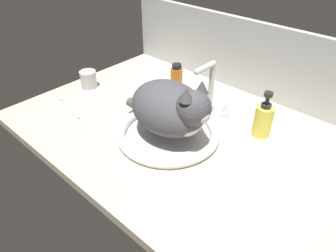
{
  "coord_description": "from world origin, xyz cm",
  "views": [
    {
      "loc": [
        51.75,
        -65.65,
        64.62
      ],
      "look_at": [
        -3.81,
        -5.02,
        7.0
      ],
      "focal_mm": 33.93,
      "sensor_mm": 36.0,
      "label": 1
    }
  ],
  "objects_px": {
    "soap_pump_bottle": "(263,120)",
    "toothbrush": "(69,107)",
    "sink_basin": "(168,133)",
    "metal_jar": "(89,79)",
    "faucet": "(209,92)",
    "cat": "(172,108)",
    "amber_bottle": "(176,79)"
  },
  "relations": [
    {
      "from": "amber_bottle",
      "to": "toothbrush",
      "type": "bearing_deg",
      "value": -118.92
    },
    {
      "from": "metal_jar",
      "to": "sink_basin",
      "type": "bearing_deg",
      "value": -3.81
    },
    {
      "from": "soap_pump_bottle",
      "to": "toothbrush",
      "type": "relative_size",
      "value": 0.93
    },
    {
      "from": "sink_basin",
      "to": "soap_pump_bottle",
      "type": "height_order",
      "value": "soap_pump_bottle"
    },
    {
      "from": "cat",
      "to": "metal_jar",
      "type": "distance_m",
      "value": 0.49
    },
    {
      "from": "soap_pump_bottle",
      "to": "toothbrush",
      "type": "bearing_deg",
      "value": -150.7
    },
    {
      "from": "toothbrush",
      "to": "cat",
      "type": "bearing_deg",
      "value": 16.96
    },
    {
      "from": "faucet",
      "to": "amber_bottle",
      "type": "bearing_deg",
      "value": 170.99
    },
    {
      "from": "sink_basin",
      "to": "amber_bottle",
      "type": "height_order",
      "value": "amber_bottle"
    },
    {
      "from": "cat",
      "to": "soap_pump_bottle",
      "type": "xyz_separation_m",
      "value": [
        0.2,
        0.21,
        -0.06
      ]
    },
    {
      "from": "cat",
      "to": "metal_jar",
      "type": "xyz_separation_m",
      "value": [
        -0.48,
        0.03,
        -0.08
      ]
    },
    {
      "from": "faucet",
      "to": "cat",
      "type": "distance_m",
      "value": 0.22
    },
    {
      "from": "cat",
      "to": "toothbrush",
      "type": "bearing_deg",
      "value": -163.04
    },
    {
      "from": "sink_basin",
      "to": "toothbrush",
      "type": "bearing_deg",
      "value": -162.15
    },
    {
      "from": "soap_pump_bottle",
      "to": "amber_bottle",
      "type": "xyz_separation_m",
      "value": [
        -0.39,
        0.03,
        -0.0
      ]
    },
    {
      "from": "metal_jar",
      "to": "toothbrush",
      "type": "height_order",
      "value": "metal_jar"
    },
    {
      "from": "metal_jar",
      "to": "amber_bottle",
      "type": "xyz_separation_m",
      "value": [
        0.29,
        0.21,
        0.02
      ]
    },
    {
      "from": "sink_basin",
      "to": "metal_jar",
      "type": "distance_m",
      "value": 0.47
    },
    {
      "from": "cat",
      "to": "amber_bottle",
      "type": "xyz_separation_m",
      "value": [
        -0.2,
        0.24,
        -0.06
      ]
    },
    {
      "from": "soap_pump_bottle",
      "to": "toothbrush",
      "type": "distance_m",
      "value": 0.68
    },
    {
      "from": "sink_basin",
      "to": "amber_bottle",
      "type": "relative_size",
      "value": 2.83
    },
    {
      "from": "faucet",
      "to": "cat",
      "type": "xyz_separation_m",
      "value": [
        0.02,
        -0.22,
        0.04
      ]
    },
    {
      "from": "soap_pump_bottle",
      "to": "metal_jar",
      "type": "xyz_separation_m",
      "value": [
        -0.68,
        -0.18,
        -0.02
      ]
    },
    {
      "from": "sink_basin",
      "to": "cat",
      "type": "relative_size",
      "value": 0.94
    },
    {
      "from": "metal_jar",
      "to": "soap_pump_bottle",
      "type": "bearing_deg",
      "value": 14.87
    },
    {
      "from": "sink_basin",
      "to": "cat",
      "type": "height_order",
      "value": "cat"
    },
    {
      "from": "faucet",
      "to": "metal_jar",
      "type": "distance_m",
      "value": 0.5
    },
    {
      "from": "sink_basin",
      "to": "soap_pump_bottle",
      "type": "bearing_deg",
      "value": 44.51
    },
    {
      "from": "sink_basin",
      "to": "amber_bottle",
      "type": "xyz_separation_m",
      "value": [
        -0.18,
        0.24,
        0.04
      ]
    },
    {
      "from": "faucet",
      "to": "toothbrush",
      "type": "distance_m",
      "value": 0.51
    },
    {
      "from": "toothbrush",
      "to": "soap_pump_bottle",
      "type": "bearing_deg",
      "value": 29.3
    },
    {
      "from": "faucet",
      "to": "toothbrush",
      "type": "bearing_deg",
      "value": -138.39
    }
  ]
}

